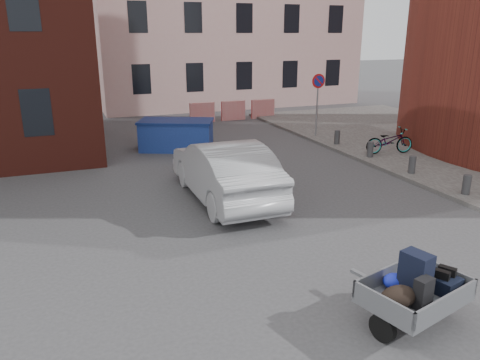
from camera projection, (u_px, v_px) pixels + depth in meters
name	position (u px, v px, depth m)	size (l,w,h in m)	color
ground	(293.00, 250.00, 9.94)	(120.00, 120.00, 0.00)	#38383A
no_parking_sign	(318.00, 92.00, 19.83)	(0.60, 0.09, 2.65)	gray
bollards	(412.00, 165.00, 14.90)	(0.22, 9.02, 0.55)	#3A3A3D
barriers	(233.00, 111.00, 24.58)	(4.70, 0.18, 1.00)	red
trailer	(414.00, 290.00, 7.23)	(1.83, 1.95, 1.20)	black
dumpster	(176.00, 135.00, 18.28)	(3.17, 2.48, 1.18)	navy
silver_car	(224.00, 170.00, 12.78)	(1.74, 5.00, 1.65)	#A3A5AA
bicycle	(389.00, 141.00, 17.29)	(0.63, 1.81, 0.95)	black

